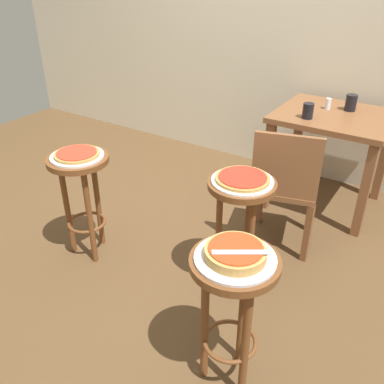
{
  "coord_description": "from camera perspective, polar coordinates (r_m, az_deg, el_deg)",
  "views": [
    {
      "loc": [
        1.42,
        -1.84,
        1.74
      ],
      "look_at": [
        0.35,
        -0.18,
        0.62
      ],
      "focal_mm": 39.31,
      "sensor_mm": 36.0,
      "label": 1
    }
  ],
  "objects": [
    {
      "name": "ground_plane",
      "position": [
        2.9,
        -3.9,
        -7.36
      ],
      "size": [
        6.0,
        6.0,
        0.0
      ],
      "primitive_type": "plane",
      "color": "brown"
    },
    {
      "name": "stool_middle",
      "position": [
        2.67,
        -14.78,
        0.98
      ],
      "size": [
        0.37,
        0.37,
        0.69
      ],
      "color": "brown",
      "rests_on": "ground_plane"
    },
    {
      "name": "dining_table",
      "position": [
        3.29,
        18.49,
        7.84
      ],
      "size": [
        0.8,
        0.71,
        0.74
      ],
      "color": "brown",
      "rests_on": "ground_plane"
    },
    {
      "name": "cup_far_edge",
      "position": [
        3.33,
        20.77,
        11.26
      ],
      "size": [
        0.08,
        0.08,
        0.12
      ],
      "primitive_type": "cylinder",
      "color": "black",
      "rests_on": "dining_table"
    },
    {
      "name": "pizza_leftside",
      "position": [
        2.22,
        6.87,
        1.87
      ],
      "size": [
        0.29,
        0.29,
        0.02
      ],
      "color": "#B78442",
      "rests_on": "serving_plate_leftside"
    },
    {
      "name": "wooden_chair",
      "position": [
        2.72,
        12.52,
        0.93
      ],
      "size": [
        0.49,
        0.49,
        0.85
      ],
      "color": "brown",
      "rests_on": "ground_plane"
    },
    {
      "name": "serving_plate_leftside",
      "position": [
        2.23,
        6.85,
        1.5
      ],
      "size": [
        0.33,
        0.33,
        0.01
      ],
      "primitive_type": "cylinder",
      "color": "white",
      "rests_on": "stool_leftside"
    },
    {
      "name": "stool_leftside",
      "position": [
        2.33,
        6.57,
        -2.66
      ],
      "size": [
        0.37,
        0.37,
        0.69
      ],
      "color": "brown",
      "rests_on": "ground_plane"
    },
    {
      "name": "serving_plate_middle",
      "position": [
        2.58,
        -15.32,
        4.71
      ],
      "size": [
        0.32,
        0.32,
        0.01
      ],
      "primitive_type": "cylinder",
      "color": "silver",
      "rests_on": "stool_middle"
    },
    {
      "name": "serving_plate_foreground",
      "position": [
        1.68,
        5.88,
        -8.93
      ],
      "size": [
        0.33,
        0.33,
        0.01
      ],
      "primitive_type": "cylinder",
      "color": "silver",
      "rests_on": "stool_foreground"
    },
    {
      "name": "pizza_foreground",
      "position": [
        1.66,
        5.93,
        -8.16
      ],
      "size": [
        0.25,
        0.25,
        0.05
      ],
      "color": "tan",
      "rests_on": "serving_plate_foreground"
    },
    {
      "name": "cup_near_edge",
      "position": [
        3.07,
        15.46,
        10.57
      ],
      "size": [
        0.08,
        0.08,
        0.11
      ],
      "primitive_type": "cylinder",
      "color": "black",
      "rests_on": "dining_table"
    },
    {
      "name": "pizza_server_knife",
      "position": [
        1.62,
        6.59,
        -8.13
      ],
      "size": [
        0.2,
        0.14,
        0.01
      ],
      "primitive_type": "cube",
      "rotation": [
        0.0,
        0.0,
        0.58
      ],
      "color": "silver",
      "rests_on": "pizza_foreground"
    },
    {
      "name": "stool_foreground",
      "position": [
        1.81,
        5.56,
        -13.69
      ],
      "size": [
        0.37,
        0.37,
        0.69
      ],
      "color": "brown",
      "rests_on": "ground_plane"
    },
    {
      "name": "condiment_shaker",
      "position": [
        3.31,
        17.99,
        11.31
      ],
      "size": [
        0.04,
        0.04,
        0.08
      ],
      "primitive_type": "cylinder",
      "color": "white",
      "rests_on": "dining_table"
    },
    {
      "name": "pizza_middle",
      "position": [
        2.58,
        -15.36,
        5.03
      ],
      "size": [
        0.27,
        0.27,
        0.02
      ],
      "color": "#B78442",
      "rests_on": "serving_plate_middle"
    }
  ]
}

